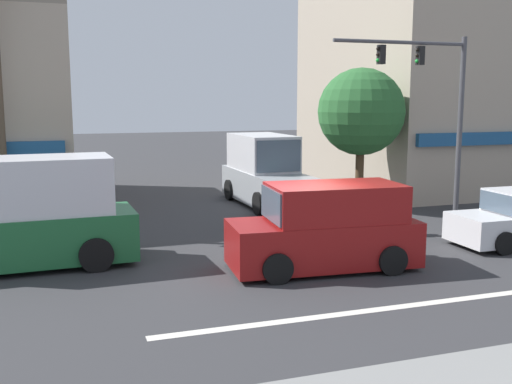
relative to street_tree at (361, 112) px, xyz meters
name	(u,v)px	position (x,y,z in m)	size (l,w,h in m)	color
ground_plane	(304,265)	(-5.15, -6.70, -3.66)	(120.00, 120.00, 0.00)	#333335
lane_marking_stripe	(373,310)	(-5.15, -10.20, -3.65)	(9.00, 0.24, 0.01)	silver
building_right_corner	(466,62)	(8.37, 4.87, 2.28)	(13.38, 11.21, 11.89)	tan
street_tree	(361,112)	(0.00, 0.00, 0.00)	(3.28, 3.28, 5.32)	#4C3823
utility_pole_near_left	(0,102)	(-12.51, -0.73, 0.42)	(1.40, 0.22, 7.85)	brown
traffic_light_mast	(437,98)	(1.12, -3.11, 0.52)	(4.89, 0.24, 6.20)	#47474C
van_approaching_near	(327,229)	(-4.77, -7.19, -2.65)	(4.73, 2.31, 2.11)	maroon
box_truck_crossing_rightbound	(27,218)	(-11.75, -4.71, -2.41)	(5.66, 2.38, 2.75)	#1E6033
box_truck_parked_curbside	(265,173)	(-3.18, 1.80, -2.41)	(2.36, 5.65, 2.75)	#999EA3
pedestrian_mid_crossing	(347,206)	(-2.72, -4.27, -2.71)	(0.29, 0.56, 1.67)	#232838
pedestrian_far_side	(387,204)	(-1.39, -4.36, -2.71)	(0.68, 0.45, 1.67)	#333338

